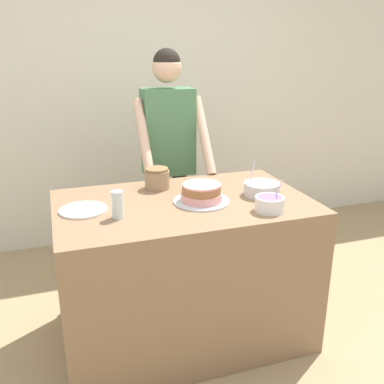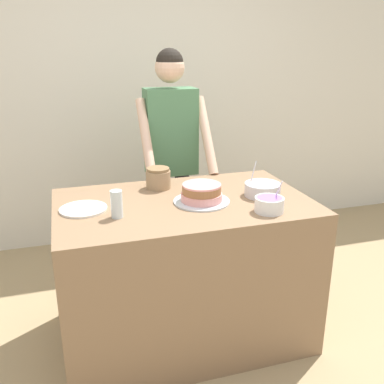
{
  "view_description": "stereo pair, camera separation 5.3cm",
  "coord_description": "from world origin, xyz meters",
  "px_view_note": "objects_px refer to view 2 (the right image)",
  "views": [
    {
      "loc": [
        -0.67,
        -1.73,
        1.72
      ],
      "look_at": [
        0.04,
        0.39,
        0.95
      ],
      "focal_mm": 40.0,
      "sensor_mm": 36.0,
      "label": 1
    },
    {
      "loc": [
        -0.62,
        -1.74,
        1.72
      ],
      "look_at": [
        0.04,
        0.39,
        0.95
      ],
      "focal_mm": 40.0,
      "sensor_mm": 36.0,
      "label": 2
    }
  ],
  "objects_px": {
    "cake": "(202,194)",
    "ceramic_plate": "(83,209)",
    "drinking_glass": "(117,204)",
    "stoneware_jar": "(158,178)",
    "frosting_bowl_pink": "(263,189)",
    "person_baker": "(171,143)",
    "frosting_bowl_purple": "(269,204)"
  },
  "relations": [
    {
      "from": "drinking_glass",
      "to": "ceramic_plate",
      "type": "distance_m",
      "value": 0.23
    },
    {
      "from": "cake",
      "to": "frosting_bowl_purple",
      "type": "xyz_separation_m",
      "value": [
        0.29,
        -0.24,
        -0.0
      ]
    },
    {
      "from": "frosting_bowl_pink",
      "to": "person_baker",
      "type": "bearing_deg",
      "value": 112.33
    },
    {
      "from": "cake",
      "to": "ceramic_plate",
      "type": "height_order",
      "value": "cake"
    },
    {
      "from": "stoneware_jar",
      "to": "person_baker",
      "type": "bearing_deg",
      "value": 66.95
    },
    {
      "from": "ceramic_plate",
      "to": "stoneware_jar",
      "type": "distance_m",
      "value": 0.53
    },
    {
      "from": "drinking_glass",
      "to": "cake",
      "type": "bearing_deg",
      "value": 9.94
    },
    {
      "from": "drinking_glass",
      "to": "ceramic_plate",
      "type": "height_order",
      "value": "drinking_glass"
    },
    {
      "from": "cake",
      "to": "person_baker",
      "type": "bearing_deg",
      "value": 87.38
    },
    {
      "from": "frosting_bowl_pink",
      "to": "stoneware_jar",
      "type": "relative_size",
      "value": 1.4
    },
    {
      "from": "drinking_glass",
      "to": "stoneware_jar",
      "type": "xyz_separation_m",
      "value": [
        0.31,
        0.4,
        -0.01
      ]
    },
    {
      "from": "person_baker",
      "to": "stoneware_jar",
      "type": "bearing_deg",
      "value": -113.05
    },
    {
      "from": "cake",
      "to": "frosting_bowl_purple",
      "type": "relative_size",
      "value": 1.88
    },
    {
      "from": "person_baker",
      "to": "frosting_bowl_purple",
      "type": "height_order",
      "value": "person_baker"
    },
    {
      "from": "stoneware_jar",
      "to": "frosting_bowl_purple",
      "type": "bearing_deg",
      "value": -49.85
    },
    {
      "from": "ceramic_plate",
      "to": "stoneware_jar",
      "type": "relative_size",
      "value": 1.68
    },
    {
      "from": "person_baker",
      "to": "stoneware_jar",
      "type": "distance_m",
      "value": 0.55
    },
    {
      "from": "person_baker",
      "to": "frosting_bowl_purple",
      "type": "relative_size",
      "value": 10.09
    },
    {
      "from": "cake",
      "to": "drinking_glass",
      "type": "relative_size",
      "value": 2.2
    },
    {
      "from": "cake",
      "to": "stoneware_jar",
      "type": "bearing_deg",
      "value": 119.17
    },
    {
      "from": "cake",
      "to": "stoneware_jar",
      "type": "distance_m",
      "value": 0.36
    },
    {
      "from": "person_baker",
      "to": "drinking_glass",
      "type": "xyz_separation_m",
      "value": [
        -0.52,
        -0.9,
        -0.09
      ]
    },
    {
      "from": "ceramic_plate",
      "to": "stoneware_jar",
      "type": "bearing_deg",
      "value": 27.71
    },
    {
      "from": "frosting_bowl_pink",
      "to": "ceramic_plate",
      "type": "height_order",
      "value": "frosting_bowl_pink"
    },
    {
      "from": "drinking_glass",
      "to": "ceramic_plate",
      "type": "bearing_deg",
      "value": 136.16
    },
    {
      "from": "frosting_bowl_purple",
      "to": "stoneware_jar",
      "type": "bearing_deg",
      "value": 130.15
    },
    {
      "from": "frosting_bowl_pink",
      "to": "stoneware_jar",
      "type": "bearing_deg",
      "value": 150.01
    },
    {
      "from": "stoneware_jar",
      "to": "ceramic_plate",
      "type": "bearing_deg",
      "value": -152.29
    },
    {
      "from": "frosting_bowl_pink",
      "to": "drinking_glass",
      "type": "relative_size",
      "value": 1.45
    },
    {
      "from": "drinking_glass",
      "to": "person_baker",
      "type": "bearing_deg",
      "value": 60.02
    },
    {
      "from": "cake",
      "to": "frosting_bowl_purple",
      "type": "height_order",
      "value": "frosting_bowl_purple"
    },
    {
      "from": "frosting_bowl_pink",
      "to": "stoneware_jar",
      "type": "height_order",
      "value": "frosting_bowl_pink"
    }
  ]
}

